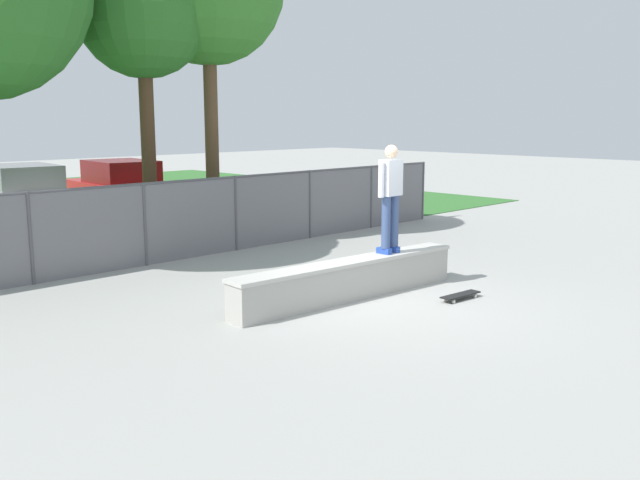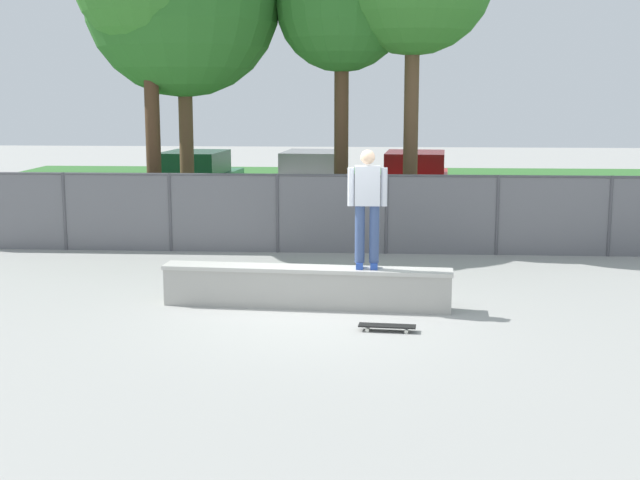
{
  "view_description": "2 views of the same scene",
  "coord_description": "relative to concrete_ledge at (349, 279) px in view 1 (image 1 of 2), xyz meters",
  "views": [
    {
      "loc": [
        -8.2,
        -6.86,
        2.91
      ],
      "look_at": [
        -0.7,
        0.69,
        1.02
      ],
      "focal_mm": 39.04,
      "sensor_mm": 36.0,
      "label": 1
    },
    {
      "loc": [
        0.89,
        -12.47,
        3.31
      ],
      "look_at": [
        0.08,
        0.08,
        1.14
      ],
      "focal_mm": 48.48,
      "sensor_mm": 36.0,
      "label": 2
    }
  ],
  "objects": [
    {
      "name": "car_red",
      "position": [
        2.16,
        11.18,
        0.52
      ],
      "size": [
        2.27,
        4.33,
        1.66
      ],
      "color": "#B21E1E",
      "rests_on": "ground"
    },
    {
      "name": "grass_strip",
      "position": [
        0.16,
        14.87,
        -0.31
      ],
      "size": [
        27.78,
        20.0,
        0.02
      ],
      "primitive_type": "cube",
      "color": "#336B2D",
      "rests_on": "ground"
    },
    {
      "name": "skateboard",
      "position": [
        1.24,
        -1.32,
        -0.25
      ],
      "size": [
        0.81,
        0.27,
        0.09
      ],
      "color": "black",
      "rests_on": "ground"
    },
    {
      "name": "ground_plane",
      "position": [
        0.16,
        -0.58,
        -0.32
      ],
      "size": [
        80.0,
        80.0,
        0.0
      ],
      "primitive_type": "plane",
      "color": "#9E9E99"
    },
    {
      "name": "chainlink_fence",
      "position": [
        0.16,
        4.57,
        0.58
      ],
      "size": [
        15.85,
        0.07,
        1.65
      ],
      "color": "#4C4C51",
      "rests_on": "ground"
    },
    {
      "name": "car_white",
      "position": [
        -0.69,
        11.26,
        0.52
      ],
      "size": [
        2.27,
        4.33,
        1.66
      ],
      "color": "silver",
      "rests_on": "ground"
    },
    {
      "name": "concrete_ledge",
      "position": [
        0.0,
        0.0,
        0.0
      ],
      "size": [
        4.52,
        0.79,
        0.63
      ],
      "color": "#A8A59E",
      "rests_on": "ground"
    },
    {
      "name": "skateboarder",
      "position": [
        0.93,
        -0.07,
        1.32
      ],
      "size": [
        0.6,
        0.28,
        1.82
      ],
      "color": "#2647A5",
      "rests_on": "concrete_ledge"
    },
    {
      "name": "tree_mid",
      "position": [
        0.28,
        6.39,
        4.8
      ],
      "size": [
        2.89,
        2.89,
        6.62
      ],
      "color": "#513823",
      "rests_on": "ground"
    }
  ]
}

